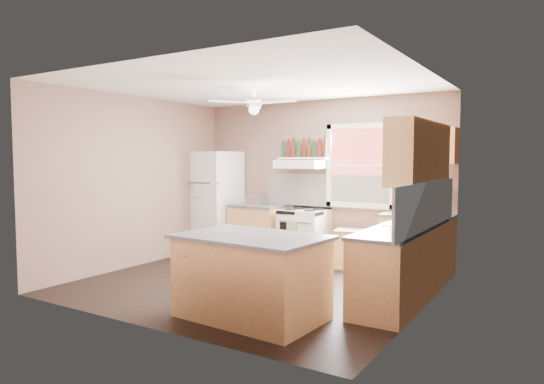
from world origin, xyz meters
The scene contains 32 objects.
floor centered at (0.00, 0.00, 0.00)m, with size 4.50×4.50×0.00m, color black.
ceiling centered at (0.00, 0.00, 2.70)m, with size 4.50×4.50×0.00m, color white.
wall_back centered at (0.00, 2.02, 1.35)m, with size 4.50×0.05×2.70m, color #795C50.
wall_right centered at (2.27, 0.00, 1.35)m, with size 0.05×4.00×2.70m, color #795C50.
wall_left centered at (-2.27, 0.00, 1.35)m, with size 0.05×4.00×2.70m, color #795C50.
backsplash_back centered at (0.45, 1.99, 1.18)m, with size 2.90×0.03×0.55m, color white.
backsplash_right centered at (2.23, 0.30, 1.18)m, with size 0.03×2.60×0.55m, color white.
window_view centered at (0.75, 1.98, 1.60)m, with size 1.00×0.02×1.20m, color maroon.
window_frame centered at (0.75, 1.96, 1.60)m, with size 1.16×0.07×1.36m, color white.
refrigerator centered at (-1.95, 1.63, 0.92)m, with size 0.78×0.76×1.84m, color white.
base_cabinet_left centered at (-1.06, 1.70, 0.43)m, with size 0.90×0.60×0.86m, color #BD7E4F.
counter_left centered at (-1.06, 1.70, 0.88)m, with size 0.92×0.62×0.04m, color #4D4D50.
toaster centered at (-1.07, 1.60, 0.99)m, with size 0.28×0.16×0.18m, color silver.
stove centered at (-0.12, 1.70, 0.43)m, with size 0.72×0.64×0.86m, color white.
range_hood centered at (-0.23, 1.75, 1.62)m, with size 0.78×0.50×0.14m, color white.
bottle_shelf centered at (-0.23, 1.87, 1.72)m, with size 0.90×0.26×0.03m, color white.
cart centered at (0.79, 1.63, 0.30)m, with size 0.59×0.39×0.59m, color #BD7E4F.
base_cabinet_corner centered at (1.75, 1.70, 0.43)m, with size 1.00×0.60×0.86m, color #BD7E4F.
base_cabinet_right centered at (1.95, 0.30, 0.43)m, with size 0.60×2.20×0.86m, color #BD7E4F.
counter_corner centered at (1.75, 1.70, 0.88)m, with size 1.02×0.62×0.04m, color #4D4D50.
counter_right centered at (1.94, 0.30, 0.88)m, with size 0.62×2.22×0.04m, color #4D4D50.
sink centered at (1.94, 0.50, 0.90)m, with size 0.55×0.45×0.03m, color silver.
faucet centered at (2.10, 0.50, 0.97)m, with size 0.03×0.03×0.14m, color silver.
upper_cabinet_right centered at (2.08, 0.50, 1.78)m, with size 0.33×1.80×0.76m, color #BD7E4F.
upper_cabinet_corner centered at (1.95, 1.83, 1.90)m, with size 0.60×0.33×0.52m, color #BD7E4F.
paper_towel centered at (2.07, 1.86, 1.25)m, with size 0.12×0.12×0.26m, color white.
island centered at (0.75, -1.18, 0.43)m, with size 1.49×0.94×0.86m, color #BD7E4F.
island_top centered at (0.75, -1.18, 0.88)m, with size 1.58×1.03×0.04m, color #4D4D50.
ceiling_fan_hub centered at (0.00, 0.00, 2.45)m, with size 0.20×0.20×0.08m, color white.
soap_bottle centered at (2.00, 0.20, 1.02)m, with size 0.09×0.09×0.24m, color silver.
red_caddy centered at (2.01, 1.17, 0.95)m, with size 0.18×0.12×0.10m, color #AD0E13.
wine_bottles centered at (-0.23, 1.87, 1.88)m, with size 0.86×0.06×0.31m.
Camera 1 is at (3.63, -5.44, 1.72)m, focal length 32.00 mm.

